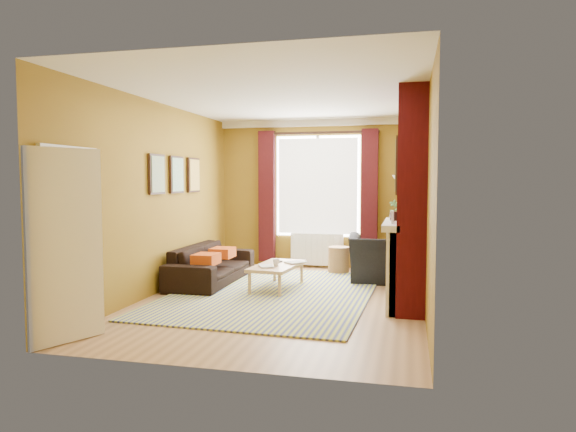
% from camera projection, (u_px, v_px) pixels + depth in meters
% --- Properties ---
extents(ground, '(5.50, 5.50, 0.00)m').
position_uv_depth(ground, '(284.00, 299.00, 7.20)').
color(ground, olive).
rests_on(ground, ground).
extents(room_walls, '(3.82, 5.54, 2.83)m').
position_uv_depth(room_walls, '(332.00, 200.00, 7.22)').
color(room_walls, olive).
rests_on(room_walls, ground).
extents(striped_rug, '(2.97, 4.01, 0.02)m').
position_uv_depth(striped_rug, '(273.00, 293.00, 7.50)').
color(striped_rug, '#354293').
rests_on(striped_rug, ground).
extents(sofa, '(0.82, 2.08, 0.61)m').
position_uv_depth(sofa, '(212.00, 264.00, 8.34)').
color(sofa, black).
rests_on(sofa, ground).
extents(armchair, '(1.25, 1.12, 0.76)m').
position_uv_depth(armchair, '(385.00, 258.00, 8.40)').
color(armchair, black).
rests_on(armchair, ground).
extents(coffee_table, '(0.69, 1.21, 0.38)m').
position_uv_depth(coffee_table, '(277.00, 267.00, 7.80)').
color(coffee_table, tan).
rests_on(coffee_table, ground).
extents(wicker_stool, '(0.45, 0.45, 0.47)m').
position_uv_depth(wicker_stool, '(339.00, 260.00, 9.19)').
color(wicker_stool, olive).
rests_on(wicker_stool, ground).
extents(floor_lamp, '(0.29, 0.29, 1.75)m').
position_uv_depth(floor_lamp, '(399.00, 196.00, 9.08)').
color(floor_lamp, black).
rests_on(floor_lamp, ground).
extents(book_a, '(0.29, 0.32, 0.02)m').
position_uv_depth(book_a, '(260.00, 266.00, 7.53)').
color(book_a, '#999999').
rests_on(book_a, coffee_table).
extents(book_b, '(0.37, 0.38, 0.02)m').
position_uv_depth(book_b, '(292.00, 261.00, 8.01)').
color(book_b, '#999999').
rests_on(book_b, coffee_table).
extents(mug, '(0.13, 0.13, 0.10)m').
position_uv_depth(mug, '(276.00, 263.00, 7.65)').
color(mug, '#999999').
rests_on(mug, coffee_table).
extents(tv_remote, '(0.09, 0.16, 0.02)m').
position_uv_depth(tv_remote, '(279.00, 262.00, 7.99)').
color(tv_remote, '#29292C').
rests_on(tv_remote, coffee_table).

